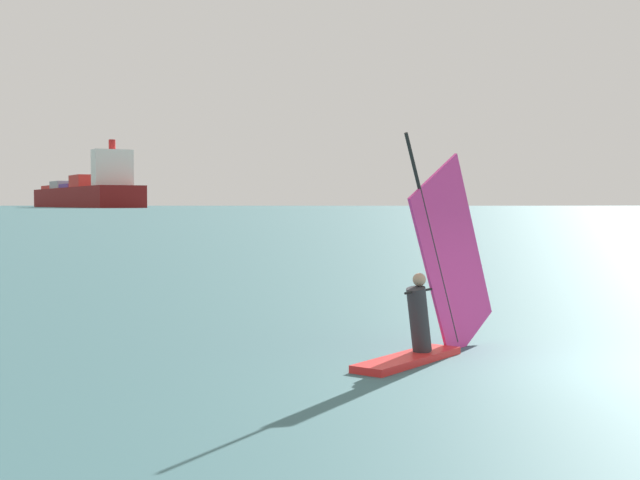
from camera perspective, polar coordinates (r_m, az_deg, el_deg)
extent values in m
cube|color=red|center=(13.95, 5.97, -8.01)|extent=(2.53, 1.67, 0.12)
cylinder|color=black|center=(14.42, 7.62, -0.22)|extent=(1.68, 0.88, 3.64)
cube|color=#D8338C|center=(15.09, 8.98, -1.34)|extent=(2.78, 1.43, 3.76)
cylinder|color=black|center=(14.49, 7.61, -3.29)|extent=(1.63, 0.85, 0.04)
cylinder|color=#2D2D33|center=(14.15, 6.70, -5.37)|extent=(0.63, 0.53, 1.14)
sphere|color=tan|center=(14.08, 6.72, -2.67)|extent=(0.22, 0.22, 0.22)
cube|color=maroon|center=(596.17, -15.74, 2.77)|extent=(35.70, 200.86, 13.18)
cube|color=silver|center=(522.94, -13.85, 4.76)|extent=(23.24, 12.83, 21.72)
cylinder|color=red|center=(523.69, -13.86, 6.27)|extent=(4.00, 4.00, 6.00)
cube|color=red|center=(568.57, -15.09, 3.85)|extent=(25.98, 28.87, 7.80)
cube|color=#59388C|center=(598.63, -15.80, 3.52)|extent=(25.98, 28.87, 2.60)
cube|color=#99999E|center=(628.85, -16.44, 3.58)|extent=(25.98, 28.87, 5.20)
cube|color=red|center=(659.10, -17.03, 3.40)|extent=(25.98, 28.87, 2.60)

